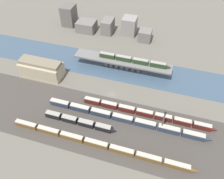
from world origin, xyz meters
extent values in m
plane|color=#666056|center=(0.00, 0.00, 0.00)|extent=(400.00, 400.00, 0.00)
cube|color=#423D38|center=(0.00, -24.00, 0.00)|extent=(280.00, 42.00, 0.01)
cube|color=#3D5166|center=(0.00, 26.71, 0.00)|extent=(320.00, 28.14, 0.01)
cube|color=slate|center=(0.00, 26.71, 6.92)|extent=(69.57, 9.90, 1.22)
cylinder|color=slate|center=(-12.06, 26.71, 3.16)|extent=(3.17, 3.17, 6.31)
cylinder|color=slate|center=(-8.04, 26.71, 3.16)|extent=(3.17, 3.17, 6.31)
cylinder|color=slate|center=(-4.02, 26.71, 3.16)|extent=(3.17, 3.17, 6.31)
cylinder|color=slate|center=(0.00, 26.71, 3.16)|extent=(3.17, 3.17, 6.31)
cylinder|color=slate|center=(4.02, 26.71, 3.16)|extent=(3.17, 3.17, 6.31)
cylinder|color=slate|center=(8.04, 26.71, 3.16)|extent=(3.17, 3.17, 6.31)
cylinder|color=slate|center=(12.06, 26.71, 3.16)|extent=(3.17, 3.17, 6.31)
cube|color=#23381E|center=(-11.12, 26.71, 9.18)|extent=(10.92, 2.68, 3.29)
cube|color=#9E998E|center=(-11.12, 26.71, 11.02)|extent=(10.49, 2.47, 0.40)
cube|color=#23381E|center=(0.87, 26.71, 9.18)|extent=(10.92, 2.68, 3.29)
cube|color=#9E998E|center=(0.87, 26.71, 11.02)|extent=(10.49, 2.47, 0.40)
cube|color=#23381E|center=(12.86, 26.71, 9.18)|extent=(10.92, 2.68, 3.29)
cube|color=#9E998E|center=(12.86, 26.71, 11.02)|extent=(10.49, 2.47, 0.40)
cube|color=#23381E|center=(24.86, 26.71, 9.18)|extent=(10.92, 2.68, 3.29)
cube|color=#9E998E|center=(24.86, 26.71, 11.02)|extent=(10.49, 2.47, 0.40)
cone|color=#23381E|center=(32.23, 26.71, 9.01)|extent=(3.82, 2.41, 2.41)
cube|color=brown|center=(-38.50, -37.70, 1.63)|extent=(12.99, 2.62, 3.26)
cube|color=#B7B2A3|center=(-38.50, -37.70, 3.46)|extent=(12.47, 2.41, 0.40)
cube|color=brown|center=(-24.65, -37.70, 1.63)|extent=(12.99, 2.62, 3.26)
cube|color=#B7B2A3|center=(-24.65, -37.70, 3.46)|extent=(12.47, 2.41, 0.40)
cube|color=brown|center=(-10.79, -37.70, 1.63)|extent=(12.99, 2.62, 3.26)
cube|color=#B7B2A3|center=(-10.79, -37.70, 3.46)|extent=(12.47, 2.41, 0.40)
cube|color=brown|center=(3.07, -37.70, 1.63)|extent=(12.99, 2.62, 3.26)
cube|color=#B7B2A3|center=(3.07, -37.70, 3.46)|extent=(12.47, 2.41, 0.40)
cube|color=brown|center=(16.93, -37.70, 1.63)|extent=(12.99, 2.62, 3.26)
cube|color=#B7B2A3|center=(16.93, -37.70, 3.46)|extent=(12.47, 2.41, 0.40)
cube|color=brown|center=(30.78, -37.70, 1.63)|extent=(12.99, 2.62, 3.26)
cube|color=#B7B2A3|center=(30.78, -37.70, 3.46)|extent=(12.47, 2.41, 0.40)
cube|color=brown|center=(44.64, -37.70, 1.63)|extent=(12.99, 2.62, 3.26)
cube|color=#B7B2A3|center=(44.64, -37.70, 3.46)|extent=(12.47, 2.41, 0.40)
cone|color=brown|center=(53.41, -37.70, 1.47)|extent=(4.55, 2.36, 2.36)
cube|color=black|center=(-27.10, -27.27, 1.69)|extent=(9.12, 3.10, 3.39)
cube|color=#9E998E|center=(-27.10, -27.27, 3.59)|extent=(8.76, 2.85, 0.40)
cube|color=black|center=(-16.90, -27.27, 1.69)|extent=(9.12, 3.10, 3.39)
cube|color=#9E998E|center=(-16.90, -27.27, 3.59)|extent=(8.76, 2.85, 0.40)
cube|color=black|center=(-6.69, -27.27, 1.69)|extent=(9.12, 3.10, 3.39)
cube|color=#9E998E|center=(-6.69, -27.27, 3.59)|extent=(8.76, 2.85, 0.40)
cube|color=black|center=(3.52, -27.27, 1.69)|extent=(9.12, 3.10, 3.39)
cube|color=#9E998E|center=(3.52, -27.27, 3.59)|extent=(8.76, 2.85, 0.40)
cone|color=black|center=(9.67, -27.27, 1.52)|extent=(3.19, 2.79, 2.79)
cube|color=#2D384C|center=(-27.40, -18.02, 1.78)|extent=(12.14, 3.05, 3.55)
cube|color=#B7B2A3|center=(-27.40, -18.02, 3.75)|extent=(11.65, 2.80, 0.40)
cube|color=#2D384C|center=(-14.22, -18.02, 1.78)|extent=(12.14, 3.05, 3.55)
cube|color=#B7B2A3|center=(-14.22, -18.02, 3.75)|extent=(11.65, 2.80, 0.40)
cube|color=#2D384C|center=(-1.03, -18.02, 1.78)|extent=(12.14, 3.05, 3.55)
cube|color=#B7B2A3|center=(-1.03, -18.02, 3.75)|extent=(11.65, 2.80, 0.40)
cube|color=#2D384C|center=(12.15, -18.02, 1.78)|extent=(12.14, 3.05, 3.55)
cube|color=#B7B2A3|center=(12.15, -18.02, 3.75)|extent=(11.65, 2.80, 0.40)
cube|color=#2D384C|center=(25.34, -18.02, 1.78)|extent=(12.14, 3.05, 3.55)
cube|color=#B7B2A3|center=(25.34, -18.02, 3.75)|extent=(11.65, 2.80, 0.40)
cube|color=#2D384C|center=(38.53, -18.02, 1.78)|extent=(12.14, 3.05, 3.55)
cube|color=#B7B2A3|center=(38.53, -18.02, 3.75)|extent=(11.65, 2.80, 0.40)
cube|color=#2D384C|center=(51.71, -18.02, 1.78)|extent=(12.14, 3.05, 3.55)
cube|color=#B7B2A3|center=(51.71, -18.02, 3.75)|extent=(11.65, 2.80, 0.40)
cone|color=#2D384C|center=(59.90, -18.02, 1.60)|extent=(4.25, 2.74, 2.74)
cube|color=#5B1E19|center=(-9.04, -10.62, 1.80)|extent=(9.92, 2.71, 3.59)
cube|color=#B7B2A3|center=(-9.04, -10.62, 3.79)|extent=(9.52, 2.49, 0.40)
cube|color=#5B1E19|center=(1.82, -10.62, 1.80)|extent=(9.92, 2.71, 3.59)
cube|color=#B7B2A3|center=(1.82, -10.62, 3.79)|extent=(9.52, 2.49, 0.40)
cube|color=#5B1E19|center=(12.68, -10.62, 1.80)|extent=(9.92, 2.71, 3.59)
cube|color=#B7B2A3|center=(12.68, -10.62, 3.79)|extent=(9.52, 2.49, 0.40)
cube|color=#5B1E19|center=(23.55, -10.62, 1.80)|extent=(9.92, 2.71, 3.59)
cube|color=#B7B2A3|center=(23.55, -10.62, 3.79)|extent=(9.52, 2.49, 0.40)
cube|color=#5B1E19|center=(34.41, -10.62, 1.80)|extent=(9.92, 2.71, 3.59)
cube|color=#B7B2A3|center=(34.41, -10.62, 3.79)|extent=(9.52, 2.49, 0.40)
cube|color=#5B1E19|center=(45.27, -10.62, 1.80)|extent=(9.92, 2.71, 3.59)
cube|color=#B7B2A3|center=(45.27, -10.62, 3.79)|extent=(9.52, 2.49, 0.40)
cube|color=#5B1E19|center=(56.13, -10.62, 1.80)|extent=(9.92, 2.71, 3.59)
cube|color=#B7B2A3|center=(56.13, -10.62, 3.79)|extent=(9.52, 2.49, 0.40)
cone|color=#5B1E19|center=(62.82, -10.62, 1.62)|extent=(3.47, 2.44, 2.44)
cube|color=tan|center=(-51.67, 4.22, 4.97)|extent=(29.44, 12.25, 9.93)
cube|color=#7C725C|center=(-51.67, 4.22, 11.02)|extent=(28.85, 8.57, 2.18)
cylinder|color=#4C4C51|center=(34.44, -17.70, 7.06)|extent=(0.77, 0.77, 14.12)
cube|color=black|center=(34.44, -17.70, 14.72)|extent=(1.00, 0.70, 1.20)
cube|color=#605B56|center=(-62.37, 73.91, 8.96)|extent=(11.19, 12.98, 17.92)
cube|color=slate|center=(-43.54, 68.33, 4.51)|extent=(15.94, 13.52, 9.02)
cube|color=slate|center=(-24.69, 71.00, 6.00)|extent=(8.98, 13.75, 12.00)
cube|color=gray|center=(-6.34, 73.76, 7.61)|extent=(11.70, 11.65, 15.22)
cube|color=slate|center=(8.74, 67.87, 4.69)|extent=(10.22, 10.94, 9.39)
camera|label=1|loc=(27.99, -91.98, 103.48)|focal=35.00mm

